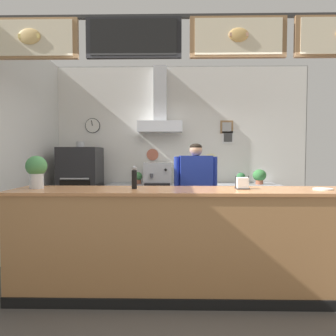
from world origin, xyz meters
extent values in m
plane|color=#514C47|center=(0.00, 0.00, 0.00)|extent=(5.80, 5.80, 0.00)
cube|color=gray|center=(0.00, 2.42, 1.55)|extent=(4.78, 0.12, 3.09)
cube|color=white|center=(0.00, 2.35, 1.55)|extent=(4.74, 0.01, 3.05)
cylinder|color=black|center=(-1.67, 2.34, 1.98)|extent=(0.28, 0.02, 0.28)
cylinder|color=white|center=(-1.67, 2.33, 1.98)|extent=(0.26, 0.01, 0.26)
cube|color=black|center=(-1.68, 2.32, 2.02)|extent=(0.03, 0.01, 0.10)
cylinder|color=#C1664C|center=(-0.53, 2.34, 1.42)|extent=(0.22, 0.02, 0.22)
cylinder|color=beige|center=(0.58, 2.34, 1.31)|extent=(0.27, 0.02, 0.27)
cube|color=#997047|center=(0.88, 2.34, 1.95)|extent=(0.24, 0.02, 0.24)
cube|color=#B0B0B0|center=(0.88, 2.33, 1.95)|extent=(0.17, 0.01, 0.17)
cube|color=white|center=(0.90, 2.34, 1.75)|extent=(0.22, 0.02, 0.24)
cube|color=#3F3F3F|center=(0.90, 2.33, 1.75)|extent=(0.16, 0.01, 0.17)
cube|color=silver|center=(-0.37, 2.17, 1.94)|extent=(0.81, 0.38, 0.20)
cube|color=silver|center=(-0.37, 2.24, 2.54)|extent=(0.24, 0.24, 1.01)
cube|color=#2D2D2D|center=(0.00, -0.09, 2.90)|extent=(4.40, 0.04, 0.04)
cube|color=#9E754C|center=(-1.65, -0.12, 2.67)|extent=(1.01, 0.05, 0.43)
cube|color=beige|center=(-1.65, -0.15, 2.67)|extent=(0.91, 0.01, 0.38)
ellipsoid|color=#E5BC70|center=(-1.65, -0.16, 2.68)|extent=(0.24, 0.04, 0.17)
cube|color=#E5C666|center=(-1.65, -0.17, 2.68)|extent=(0.23, 0.01, 0.04)
cube|color=black|center=(-0.55, -0.12, 2.67)|extent=(1.01, 0.05, 0.43)
cube|color=black|center=(-0.55, -0.15, 2.67)|extent=(0.91, 0.01, 0.38)
cube|color=olive|center=(0.55, -0.12, 2.67)|extent=(1.01, 0.05, 0.43)
cube|color=beige|center=(0.55, -0.15, 2.67)|extent=(0.91, 0.01, 0.38)
ellipsoid|color=#DBAD60|center=(0.55, -0.16, 2.68)|extent=(0.21, 0.04, 0.14)
cube|color=tan|center=(0.55, -0.17, 2.68)|extent=(0.20, 0.01, 0.04)
cube|color=#B77F4C|center=(0.00, -0.34, 0.53)|extent=(3.47, 0.61, 1.05)
cube|color=#CF8550|center=(0.00, -0.34, 1.07)|extent=(3.54, 0.64, 0.03)
cube|color=black|center=(0.00, -0.65, 0.05)|extent=(3.47, 0.02, 0.10)
cube|color=#A3A5AD|center=(0.22, 2.02, 0.45)|extent=(3.06, 0.61, 0.90)
cube|color=gray|center=(0.22, 2.02, 0.16)|extent=(2.91, 0.56, 0.02)
cube|color=#232326|center=(-1.76, 1.87, 0.78)|extent=(0.68, 0.61, 1.55)
cube|color=black|center=(-1.76, 1.55, 0.90)|extent=(0.51, 0.02, 0.20)
cube|color=#B7BABF|center=(-1.76, 1.53, 1.03)|extent=(0.47, 0.02, 0.02)
cylinder|color=#B7BABF|center=(-1.76, 1.87, 1.60)|extent=(0.14, 0.14, 0.10)
cube|color=#232328|center=(0.18, 0.81, 0.45)|extent=(0.35, 0.23, 0.91)
cube|color=#1E339E|center=(0.18, 0.81, 1.16)|extent=(0.47, 0.26, 0.51)
cylinder|color=#1E339E|center=(0.45, 0.83, 1.18)|extent=(0.08, 0.08, 0.43)
cylinder|color=#1E339E|center=(-0.08, 0.79, 1.18)|extent=(0.08, 0.08, 0.43)
sphere|color=tan|center=(0.18, 0.81, 1.49)|extent=(0.18, 0.18, 0.18)
ellipsoid|color=black|center=(0.18, 0.81, 1.53)|extent=(0.17, 0.17, 0.10)
cube|color=silver|center=(-0.41, 2.00, 1.09)|extent=(0.49, 0.44, 0.39)
cylinder|color=#4C4C51|center=(-0.51, 1.75, 1.07)|extent=(0.06, 0.06, 0.06)
cube|color=black|center=(-0.41, 1.74, 0.92)|extent=(0.44, 0.10, 0.04)
sphere|color=black|center=(-0.26, 1.76, 1.17)|extent=(0.04, 0.04, 0.04)
cylinder|color=#4C4C51|center=(1.08, 1.99, 0.94)|extent=(0.11, 0.11, 0.08)
ellipsoid|color=#2D6638|center=(1.08, 1.99, 1.03)|extent=(0.15, 0.15, 0.14)
cylinder|color=#9E563D|center=(-0.78, 2.04, 0.93)|extent=(0.13, 0.13, 0.07)
ellipsoid|color=#47894C|center=(-0.78, 2.04, 1.03)|extent=(0.17, 0.17, 0.16)
cylinder|color=#4C4C51|center=(0.30, 2.00, 0.93)|extent=(0.10, 0.10, 0.06)
ellipsoid|color=#2D6638|center=(0.30, 2.00, 1.02)|extent=(0.17, 0.17, 0.15)
cylinder|color=#9E563D|center=(1.41, 1.99, 0.94)|extent=(0.13, 0.13, 0.08)
ellipsoid|color=#387A3D|center=(1.41, 1.99, 1.06)|extent=(0.23, 0.23, 0.21)
cylinder|color=black|center=(-0.53, -0.31, 1.18)|extent=(0.05, 0.05, 0.19)
sphere|color=gray|center=(-0.53, -0.31, 1.29)|extent=(0.05, 0.05, 0.05)
cylinder|color=white|center=(1.37, -0.33, 1.09)|extent=(0.19, 0.19, 0.01)
cylinder|color=silver|center=(-1.54, -0.29, 1.16)|extent=(0.14, 0.14, 0.16)
cylinder|color=gray|center=(-1.54, -0.29, 1.11)|extent=(0.13, 0.13, 0.05)
ellipsoid|color=#47894C|center=(-1.54, -0.29, 1.31)|extent=(0.21, 0.21, 0.21)
cube|color=#262628|center=(0.57, -0.29, 1.09)|extent=(0.13, 0.13, 0.01)
cylinder|color=#262628|center=(0.51, -0.29, 1.15)|extent=(0.01, 0.01, 0.13)
cylinder|color=#262628|center=(0.64, -0.29, 1.15)|extent=(0.01, 0.01, 0.13)
cube|color=white|center=(0.57, -0.29, 1.14)|extent=(0.11, 0.11, 0.11)
camera|label=1|loc=(-0.13, -3.33, 1.44)|focal=31.79mm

